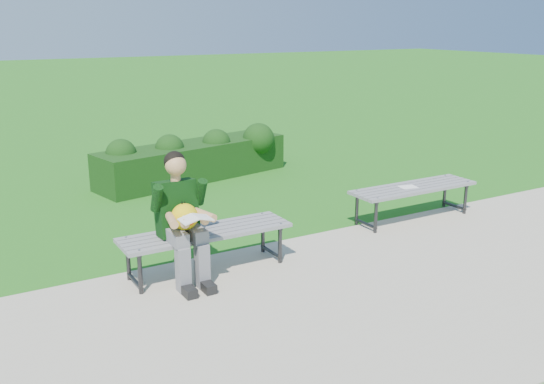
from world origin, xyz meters
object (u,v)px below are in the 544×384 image
(bench_left, at_px, (206,235))
(paper_sheet, at_px, (408,187))
(bench_right, at_px, (413,190))
(seated_boy, at_px, (181,215))
(hedge, at_px, (196,157))

(bench_left, relative_size, paper_sheet, 7.28)
(bench_right, bearing_deg, seated_boy, -174.20)
(hedge, height_order, bench_left, hedge)
(hedge, distance_m, bench_left, 4.03)
(paper_sheet, bearing_deg, seated_boy, -174.02)
(hedge, xyz_separation_m, seated_boy, (-1.78, -3.85, 0.35))
(bench_right, xyz_separation_m, seated_boy, (-3.39, -0.34, 0.30))
(hedge, relative_size, seated_boy, 2.62)
(hedge, bearing_deg, bench_right, -65.40)
(bench_left, xyz_separation_m, paper_sheet, (2.99, 0.25, 0.06))
(hedge, height_order, seated_boy, seated_boy)
(bench_left, xyz_separation_m, seated_boy, (-0.30, -0.10, 0.30))
(seated_boy, bearing_deg, paper_sheet, 5.98)
(bench_right, distance_m, seated_boy, 3.42)
(hedge, bearing_deg, seated_boy, -114.84)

